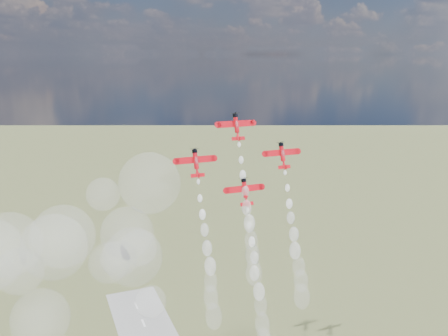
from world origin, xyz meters
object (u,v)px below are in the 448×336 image
at_px(plane_lead, 237,126).
at_px(plane_left, 196,162).
at_px(plane_slot, 245,191).
at_px(plane_right, 282,155).

distance_m(plane_lead, plane_left, 19.25).
xyz_separation_m(plane_lead, plane_left, (-15.77, -3.79, -10.37)).
distance_m(plane_left, plane_slot, 19.25).
relative_size(plane_lead, plane_right, 1.00).
xyz_separation_m(plane_lead, plane_right, (15.77, -3.79, -10.37)).
bearing_deg(plane_left, plane_slot, -13.52).
bearing_deg(plane_right, plane_slot, -166.48).
distance_m(plane_lead, plane_slot, 22.08).
distance_m(plane_right, plane_slot, 19.25).
bearing_deg(plane_lead, plane_right, -13.52).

